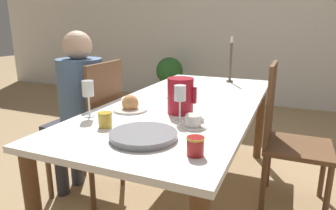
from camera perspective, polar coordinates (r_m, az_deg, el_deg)
ground_plane at (r=2.25m, az=3.13°, el=-17.52°), size 20.00×20.00×0.00m
wall_back at (r=4.80m, az=16.03°, el=15.58°), size 10.00×0.06×2.60m
dining_table at (r=1.98m, az=3.39°, el=-1.81°), size 0.89×1.99×0.72m
chair_person_side at (r=2.17m, az=-14.03°, el=-4.41°), size 0.42×0.42×0.97m
chair_opposite at (r=2.14m, az=21.60°, el=-5.24°), size 0.42×0.42×0.97m
person_seated at (r=2.15m, az=-16.73°, el=0.55°), size 0.39×0.41×1.17m
red_pitcher at (r=1.67m, az=2.38°, el=1.81°), size 0.17×0.15×0.20m
wine_glass_water at (r=1.65m, az=-14.99°, el=2.73°), size 0.06×0.06×0.20m
wine_glass_juice at (r=1.52m, az=2.30°, el=1.86°), size 0.06×0.06×0.19m
teacup_near_person at (r=1.46m, az=4.85°, el=-3.24°), size 0.14×0.14×0.06m
teacup_across at (r=2.05m, az=1.30°, el=2.15°), size 0.14×0.14×0.06m
serving_tray at (r=1.32m, az=-4.70°, el=-5.80°), size 0.30×0.30×0.03m
bread_plate at (r=1.75m, az=-7.20°, el=-0.04°), size 0.20×0.20×0.10m
jam_jar_amber at (r=1.49m, az=-11.88°, el=-2.65°), size 0.07×0.07×0.07m
jam_jar_red at (r=1.15m, az=5.24°, el=-7.66°), size 0.07×0.07×0.07m
candlestick_tall at (r=2.65m, az=11.82°, el=7.63°), size 0.06×0.06×0.39m
potted_plant at (r=4.66m, az=0.28°, el=5.81°), size 0.42×0.42×0.73m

